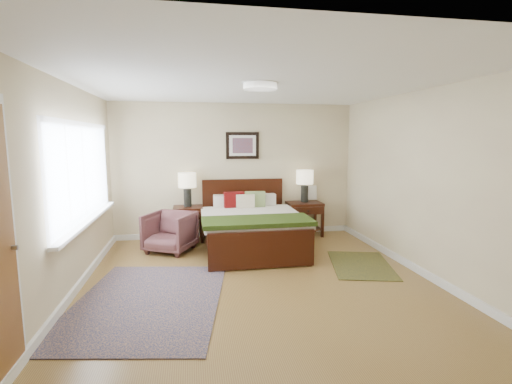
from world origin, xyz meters
The scene contains 17 objects.
floor centered at (0.00, 0.00, 0.00)m, with size 5.00×5.00×0.00m, color olive.
back_wall centered at (0.00, 2.50, 1.25)m, with size 4.50×0.04×2.50m, color beige.
front_wall centered at (0.00, -2.50, 1.25)m, with size 4.50×0.04×2.50m, color beige.
left_wall centered at (-2.25, 0.00, 1.25)m, with size 0.04×5.00×2.50m, color beige.
right_wall centered at (2.25, 0.00, 1.25)m, with size 0.04×5.00×2.50m, color beige.
ceiling centered at (0.00, 0.00, 2.50)m, with size 4.50×5.00×0.02m, color white.
window centered at (-2.20, 0.70, 1.38)m, with size 0.11×2.72×1.32m.
ceil_fixture centered at (0.00, 0.00, 2.47)m, with size 0.44×0.44×0.08m.
bed centered at (0.13, 1.52, 0.50)m, with size 1.65×1.99×1.07m.
wall_art centered at (0.13, 2.47, 1.72)m, with size 0.62×0.05×0.50m.
nightstand_left centered at (-0.90, 2.25, 0.50)m, with size 0.53×0.47×0.63m.
nightstand_right centered at (1.29, 2.26, 0.38)m, with size 0.65×0.49×0.64m.
lamp_left centered at (-0.90, 2.27, 1.05)m, with size 0.32×0.32×0.61m.
lamp_right centered at (1.29, 2.27, 1.07)m, with size 0.32×0.32×0.61m.
armchair centered at (-1.19, 1.64, 0.33)m, with size 0.70×0.72×0.66m, color brown.
rug_persian centered at (-1.35, -0.28, 0.01)m, with size 1.61×2.27×0.01m, color #0D1A42.
rug_navy centered at (1.60, 0.45, 0.01)m, with size 0.83×1.25×0.01m, color black.
Camera 1 is at (-0.84, -4.45, 1.84)m, focal length 26.00 mm.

